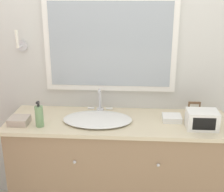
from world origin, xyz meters
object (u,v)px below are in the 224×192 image
at_px(sink_basin, 98,119).
at_px(appliance_box, 202,120).
at_px(soap_bottle, 39,116).
at_px(picture_frame, 194,109).

bearing_deg(sink_basin, appliance_box, -5.98).
xyz_separation_m(sink_basin, soap_bottle, (-0.42, -0.13, 0.06)).
height_order(sink_basin, soap_bottle, sink_basin).
distance_m(sink_basin, soap_bottle, 0.44).
height_order(sink_basin, appliance_box, sink_basin).
bearing_deg(picture_frame, soap_bottle, -167.10).
distance_m(sink_basin, appliance_box, 0.78).
bearing_deg(sink_basin, picture_frame, 10.74).
distance_m(soap_bottle, picture_frame, 1.20).
height_order(soap_bottle, appliance_box, soap_bottle).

